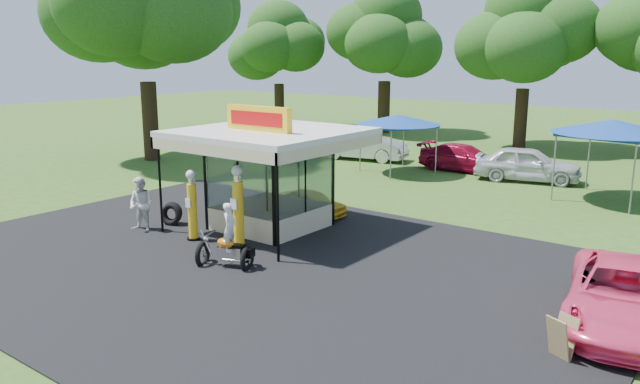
# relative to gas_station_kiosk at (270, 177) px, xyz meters

# --- Properties ---
(ground) EXTENTS (120.00, 120.00, 0.00)m
(ground) POSITION_rel_gas_station_kiosk_xyz_m (2.00, -4.99, -1.78)
(ground) COLOR #2A571B
(ground) RESTS_ON ground
(asphalt_apron) EXTENTS (20.00, 14.00, 0.04)m
(asphalt_apron) POSITION_rel_gas_station_kiosk_xyz_m (2.00, -2.99, -1.76)
(asphalt_apron) COLOR black
(asphalt_apron) RESTS_ON ground
(gas_station_kiosk) EXTENTS (5.40, 5.40, 4.18)m
(gas_station_kiosk) POSITION_rel_gas_station_kiosk_xyz_m (0.00, 0.00, 0.00)
(gas_station_kiosk) COLOR white
(gas_station_kiosk) RESTS_ON ground
(gas_pump_left) EXTENTS (0.43, 0.43, 2.29)m
(gas_pump_left) POSITION_rel_gas_station_kiosk_xyz_m (-1.01, -2.55, -0.68)
(gas_pump_left) COLOR black
(gas_pump_left) RESTS_ON ground
(gas_pump_right) EXTENTS (0.48, 0.48, 2.57)m
(gas_pump_right) POSITION_rel_gas_station_kiosk_xyz_m (0.67, -2.20, -0.55)
(gas_pump_right) COLOR black
(gas_pump_right) RESTS_ON ground
(motorcycle) EXTENTS (1.70, 1.24, 1.93)m
(motorcycle) POSITION_rel_gas_station_kiosk_xyz_m (1.71, -3.68, -1.03)
(motorcycle) COLOR black
(motorcycle) RESTS_ON ground
(spare_tires) EXTENTS (1.01, 0.74, 0.82)m
(spare_tires) POSITION_rel_gas_station_kiosk_xyz_m (-3.01, -1.77, -1.38)
(spare_tires) COLOR black
(spare_tires) RESTS_ON ground
(a_frame_sign) EXTENTS (0.53, 0.61, 0.86)m
(a_frame_sign) POSITION_rel_gas_station_kiosk_xyz_m (10.67, -3.51, -1.34)
(a_frame_sign) COLOR #593819
(a_frame_sign) RESTS_ON ground
(kiosk_car) EXTENTS (2.82, 1.13, 0.96)m
(kiosk_car) POSITION_rel_gas_station_kiosk_xyz_m (-0.00, 2.21, -1.30)
(kiosk_car) COLOR yellow
(kiosk_car) RESTS_ON ground
(pink_sedan) EXTENTS (3.27, 5.42, 1.41)m
(pink_sedan) POSITION_rel_gas_station_kiosk_xyz_m (11.30, -1.15, -1.08)
(pink_sedan) COLOR #FF457B
(pink_sedan) RESTS_ON ground
(spectator_west) EXTENTS (1.02, 0.86, 1.84)m
(spectator_west) POSITION_rel_gas_station_kiosk_xyz_m (-3.18, -2.86, -0.86)
(spectator_west) COLOR white
(spectator_west) RESTS_ON ground
(bg_car_a) EXTENTS (5.10, 2.70, 1.60)m
(bg_car_a) POSITION_rel_gas_station_kiosk_xyz_m (-5.12, 13.52, -0.98)
(bg_car_a) COLOR silver
(bg_car_a) RESTS_ON ground
(bg_car_b) EXTENTS (4.59, 1.91, 1.33)m
(bg_car_b) POSITION_rel_gas_station_kiosk_xyz_m (0.75, 13.74, -1.12)
(bg_car_b) COLOR #A10C2B
(bg_car_b) RESTS_ON ground
(bg_car_c) EXTENTS (5.05, 3.03, 1.61)m
(bg_car_c) POSITION_rel_gas_station_kiosk_xyz_m (4.18, 13.17, -0.98)
(bg_car_c) COLOR silver
(bg_car_c) RESTS_ON ground
(tent_west) EXTENTS (4.13, 4.13, 2.89)m
(tent_west) POSITION_rel_gas_station_kiosk_xyz_m (-1.67, 11.31, 0.83)
(tent_west) COLOR gray
(tent_west) RESTS_ON ground
(tent_east) EXTENTS (4.70, 4.70, 3.28)m
(tent_east) POSITION_rel_gas_station_kiosk_xyz_m (8.10, 11.20, 1.19)
(tent_east) COLOR gray
(tent_east) RESTS_ON ground
(oak_far_a) EXTENTS (8.06, 8.06, 9.56)m
(oak_far_a) POSITION_rel_gas_station_kiosk_xyz_m (-18.89, 22.33, 4.30)
(oak_far_a) COLOR black
(oak_far_a) RESTS_ON ground
(oak_far_b) EXTENTS (8.76, 8.76, 10.45)m
(oak_far_b) POSITION_rel_gas_station_kiosk_xyz_m (-10.49, 24.38, 4.89)
(oak_far_b) COLOR black
(oak_far_b) RESTS_ON ground
(oak_far_c) EXTENTS (8.79, 8.79, 10.36)m
(oak_far_c) POSITION_rel_gas_station_kiosk_xyz_m (0.20, 23.15, 4.79)
(oak_far_c) COLOR black
(oak_far_c) RESTS_ON ground
(oak_near) EXTENTS (11.00, 11.00, 12.66)m
(oak_near) POSITION_rel_gas_station_kiosk_xyz_m (-14.46, 6.37, 6.15)
(oak_near) COLOR black
(oak_near) RESTS_ON ground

